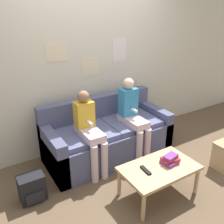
{
  "coord_description": "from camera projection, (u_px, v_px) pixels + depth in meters",
  "views": [
    {
      "loc": [
        -1.62,
        -2.24,
        2.08
      ],
      "look_at": [
        0.0,
        0.37,
        0.74
      ],
      "focal_mm": 40.0,
      "sensor_mm": 36.0,
      "label": 1
    }
  ],
  "objects": [
    {
      "name": "ground_plane",
      "position": [
        126.0,
        172.0,
        3.36
      ],
      "size": [
        10.0,
        10.0,
        0.0
      ],
      "primitive_type": "plane",
      "color": "brown"
    },
    {
      "name": "wall_back",
      "position": [
        90.0,
        62.0,
        3.61
      ],
      "size": [
        8.0,
        0.06,
        2.6
      ],
      "color": "beige",
      "rests_on": "ground_plane"
    },
    {
      "name": "couch",
      "position": [
        107.0,
        137.0,
        3.63
      ],
      "size": [
        1.8,
        0.78,
        0.84
      ],
      "color": "#4C5175",
      "rests_on": "ground_plane"
    },
    {
      "name": "coffee_table",
      "position": [
        159.0,
        170.0,
        2.84
      ],
      "size": [
        0.87,
        0.53,
        0.38
      ],
      "color": "tan",
      "rests_on": "ground_plane"
    },
    {
      "name": "person_left",
      "position": [
        89.0,
        129.0,
        3.17
      ],
      "size": [
        0.24,
        0.54,
        1.09
      ],
      "color": "silver",
      "rests_on": "ground_plane"
    },
    {
      "name": "person_right",
      "position": [
        133.0,
        115.0,
        3.5
      ],
      "size": [
        0.24,
        0.54,
        1.15
      ],
      "color": "silver",
      "rests_on": "ground_plane"
    },
    {
      "name": "tv_remote",
      "position": [
        146.0,
        170.0,
        2.75
      ],
      "size": [
        0.05,
        0.17,
        0.02
      ],
      "rotation": [
        0.0,
        0.0,
        -0.06
      ],
      "color": "black",
      "rests_on": "coffee_table"
    },
    {
      "name": "book_stack",
      "position": [
        170.0,
        160.0,
        2.88
      ],
      "size": [
        0.22,
        0.17,
        0.1
      ],
      "color": "#7A3389",
      "rests_on": "coffee_table"
    },
    {
      "name": "backpack",
      "position": [
        32.0,
        188.0,
        2.83
      ],
      "size": [
        0.29,
        0.23,
        0.32
      ],
      "color": "black",
      "rests_on": "ground_plane"
    }
  ]
}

